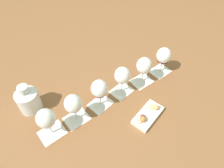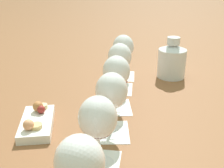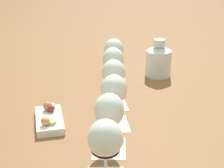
{
  "view_description": "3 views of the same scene",
  "coord_description": "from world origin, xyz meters",
  "px_view_note": "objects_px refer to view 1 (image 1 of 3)",
  "views": [
    {
      "loc": [
        -0.57,
        -0.35,
        0.84
      ],
      "look_at": [
        -0.0,
        -0.0,
        0.11
      ],
      "focal_mm": 32.0,
      "sensor_mm": 36.0,
      "label": 1
    },
    {
      "loc": [
        0.7,
        -0.18,
        0.42
      ],
      "look_at": [
        -0.0,
        -0.0,
        0.11
      ],
      "focal_mm": 45.0,
      "sensor_mm": 36.0,
      "label": 2
    },
    {
      "loc": [
        0.97,
        -0.37,
        0.55
      ],
      "look_at": [
        -0.0,
        -0.0,
        0.11
      ],
      "focal_mm": 55.0,
      "sensor_mm": 36.0,
      "label": 3
    }
  ],
  "objects_px": {
    "wine_glass_0": "(46,120)",
    "wine_glass_2": "(99,90)",
    "wine_glass_5": "(163,57)",
    "ceramic_vase": "(28,99)",
    "wine_glass_1": "(73,105)",
    "snack_dish": "(148,115)",
    "wine_glass_3": "(122,77)",
    "wine_glass_4": "(144,67)"
  },
  "relations": [
    {
      "from": "wine_glass_1",
      "to": "ceramic_vase",
      "type": "relative_size",
      "value": 1.04
    },
    {
      "from": "wine_glass_1",
      "to": "wine_glass_2",
      "type": "xyz_separation_m",
      "value": [
        0.14,
        -0.05,
        0.0
      ]
    },
    {
      "from": "wine_glass_4",
      "to": "ceramic_vase",
      "type": "distance_m",
      "value": 0.61
    },
    {
      "from": "wine_glass_5",
      "to": "snack_dish",
      "type": "height_order",
      "value": "wine_glass_5"
    },
    {
      "from": "snack_dish",
      "to": "wine_glass_4",
      "type": "bearing_deg",
      "value": 32.65
    },
    {
      "from": "wine_glass_1",
      "to": "wine_glass_3",
      "type": "distance_m",
      "value": 0.29
    },
    {
      "from": "snack_dish",
      "to": "wine_glass_0",
      "type": "bearing_deg",
      "value": 132.39
    },
    {
      "from": "wine_glass_3",
      "to": "wine_glass_1",
      "type": "bearing_deg",
      "value": 159.81
    },
    {
      "from": "wine_glass_4",
      "to": "snack_dish",
      "type": "xyz_separation_m",
      "value": [
        -0.21,
        -0.13,
        -0.1
      ]
    },
    {
      "from": "wine_glass_3",
      "to": "snack_dish",
      "type": "bearing_deg",
      "value": -112.38
    },
    {
      "from": "wine_glass_2",
      "to": "wine_glass_4",
      "type": "relative_size",
      "value": 1.0
    },
    {
      "from": "wine_glass_1",
      "to": "wine_glass_4",
      "type": "bearing_deg",
      "value": -22.2
    },
    {
      "from": "wine_glass_5",
      "to": "wine_glass_3",
      "type": "bearing_deg",
      "value": 155.08
    },
    {
      "from": "wine_glass_0",
      "to": "snack_dish",
      "type": "xyz_separation_m",
      "value": [
        0.31,
        -0.34,
        -0.1
      ]
    },
    {
      "from": "wine_glass_1",
      "to": "wine_glass_2",
      "type": "distance_m",
      "value": 0.15
    },
    {
      "from": "wine_glass_3",
      "to": "snack_dish",
      "type": "xyz_separation_m",
      "value": [
        -0.08,
        -0.19,
        -0.1
      ]
    },
    {
      "from": "snack_dish",
      "to": "wine_glass_1",
      "type": "bearing_deg",
      "value": 123.14
    },
    {
      "from": "wine_glass_1",
      "to": "wine_glass_5",
      "type": "height_order",
      "value": "same"
    },
    {
      "from": "wine_glass_0",
      "to": "snack_dish",
      "type": "relative_size",
      "value": 0.93
    },
    {
      "from": "wine_glass_0",
      "to": "wine_glass_2",
      "type": "xyz_separation_m",
      "value": [
        0.26,
        -0.1,
        0.0
      ]
    },
    {
      "from": "snack_dish",
      "to": "wine_glass_5",
      "type": "bearing_deg",
      "value": 12.19
    },
    {
      "from": "wine_glass_1",
      "to": "wine_glass_2",
      "type": "bearing_deg",
      "value": -20.05
    },
    {
      "from": "wine_glass_0",
      "to": "wine_glass_3",
      "type": "xyz_separation_m",
      "value": [
        0.39,
        -0.15,
        -0.0
      ]
    },
    {
      "from": "wine_glass_5",
      "to": "wine_glass_2",
      "type": "bearing_deg",
      "value": 156.61
    },
    {
      "from": "wine_glass_0",
      "to": "wine_glass_2",
      "type": "relative_size",
      "value": 1.0
    },
    {
      "from": "wine_glass_2",
      "to": "wine_glass_5",
      "type": "distance_m",
      "value": 0.43
    },
    {
      "from": "wine_glass_5",
      "to": "ceramic_vase",
      "type": "relative_size",
      "value": 1.04
    },
    {
      "from": "wine_glass_2",
      "to": "snack_dish",
      "type": "height_order",
      "value": "wine_glass_2"
    },
    {
      "from": "wine_glass_0",
      "to": "wine_glass_5",
      "type": "xyz_separation_m",
      "value": [
        0.65,
        -0.27,
        0.0
      ]
    },
    {
      "from": "wine_glass_4",
      "to": "ceramic_vase",
      "type": "bearing_deg",
      "value": 139.45
    },
    {
      "from": "wine_glass_4",
      "to": "ceramic_vase",
      "type": "xyz_separation_m",
      "value": [
        -0.47,
        0.4,
        -0.04
      ]
    },
    {
      "from": "wine_glass_3",
      "to": "ceramic_vase",
      "type": "height_order",
      "value": "wine_glass_3"
    },
    {
      "from": "wine_glass_5",
      "to": "ceramic_vase",
      "type": "height_order",
      "value": "wine_glass_5"
    },
    {
      "from": "wine_glass_1",
      "to": "wine_glass_5",
      "type": "distance_m",
      "value": 0.57
    },
    {
      "from": "wine_glass_1",
      "to": "ceramic_vase",
      "type": "height_order",
      "value": "wine_glass_1"
    },
    {
      "from": "wine_glass_1",
      "to": "wine_glass_4",
      "type": "xyz_separation_m",
      "value": [
        0.4,
        -0.16,
        -0.0
      ]
    },
    {
      "from": "ceramic_vase",
      "to": "snack_dish",
      "type": "distance_m",
      "value": 0.59
    },
    {
      "from": "ceramic_vase",
      "to": "wine_glass_4",
      "type": "bearing_deg",
      "value": -40.55
    },
    {
      "from": "wine_glass_1",
      "to": "wine_glass_5",
      "type": "xyz_separation_m",
      "value": [
        0.53,
        -0.22,
        0.0
      ]
    },
    {
      "from": "ceramic_vase",
      "to": "wine_glass_3",
      "type": "bearing_deg",
      "value": -44.67
    },
    {
      "from": "ceramic_vase",
      "to": "snack_dish",
      "type": "bearing_deg",
      "value": -63.84
    },
    {
      "from": "wine_glass_1",
      "to": "ceramic_vase",
      "type": "bearing_deg",
      "value": 106.19
    }
  ]
}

